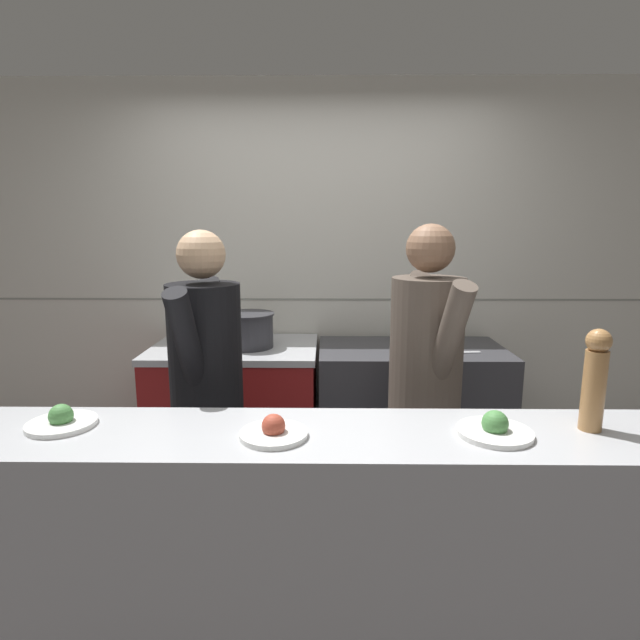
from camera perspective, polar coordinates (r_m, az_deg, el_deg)
ground_plane at (r=2.51m, az=-0.86°, el=-30.42°), size 14.00×14.00×0.00m
wall_back_tiled at (r=3.47m, az=-0.21°, el=4.91°), size 8.00×0.06×2.60m
oven_range at (r=3.33m, az=-9.49°, el=-10.50°), size 1.03×0.71×0.91m
prep_counter at (r=3.33m, az=10.21°, el=-10.71°), size 1.16×0.65×0.90m
pass_counter at (r=1.97m, az=1.29°, el=-25.90°), size 2.69×0.45×0.97m
stock_pot at (r=3.12m, az=-8.20°, el=-1.04°), size 0.33×0.33×0.21m
mixing_bowl_steel at (r=3.28m, az=12.84°, el=-2.13°), size 0.29×0.29×0.08m
chefs_knife at (r=3.09m, az=13.87°, el=-3.60°), size 0.39×0.07×0.02m
plated_dish_main at (r=1.98m, az=-27.44°, el=-10.20°), size 0.23×0.23×0.08m
plated_dish_appetiser at (r=1.69m, az=-5.32°, el=-12.55°), size 0.23×0.23×0.08m
plated_dish_dessert at (r=1.79m, az=19.33°, el=-11.67°), size 0.25×0.25×0.09m
pepper_mill at (r=1.92m, az=28.91°, el=-5.80°), size 0.08×0.08×0.35m
chef_head_cook at (r=2.39m, az=-12.79°, el=-7.61°), size 0.37×0.72×1.64m
chef_sous at (r=2.42m, az=11.90°, el=-6.99°), size 0.41×0.72×1.66m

